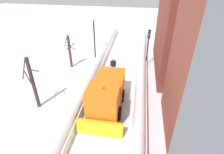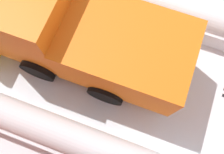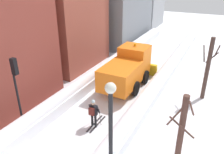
% 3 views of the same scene
% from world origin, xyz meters
% --- Properties ---
extents(ground_plane, '(80.00, 80.00, 0.00)m').
position_xyz_m(ground_plane, '(0.00, 10.00, 0.00)').
color(ground_plane, white).
extents(snowbank_left, '(1.10, 36.00, 1.21)m').
position_xyz_m(snowbank_left, '(-2.46, 10.00, 0.56)').
color(snowbank_left, white).
rests_on(snowbank_left, ground).
extents(snowbank_right, '(1.10, 36.00, 1.11)m').
position_xyz_m(snowbank_right, '(2.46, 10.00, 0.50)').
color(snowbank_right, white).
rests_on(snowbank_right, ground).
extents(plow_truck, '(3.20, 5.98, 3.12)m').
position_xyz_m(plow_truck, '(0.17, 11.51, 1.48)').
color(plow_truck, orange).
rests_on(plow_truck, ground).
extents(skier, '(0.62, 1.80, 1.81)m').
position_xyz_m(skier, '(0.51, 5.77, 1.00)').
color(skier, black).
rests_on(skier, ground).
extents(traffic_light_pole, '(0.28, 0.42, 4.33)m').
position_xyz_m(traffic_light_pole, '(-2.97, 3.83, 3.04)').
color(traffic_light_pole, black).
rests_on(traffic_light_pole, ground).
extents(street_lamp, '(0.40, 0.40, 4.98)m').
position_xyz_m(street_lamp, '(3.32, 2.45, 3.17)').
color(street_lamp, black).
rests_on(street_lamp, ground).
extents(bare_tree_near, '(1.28, 1.28, 3.71)m').
position_xyz_m(bare_tree_near, '(5.47, 5.16, 1.90)').
color(bare_tree_near, '#51352C').
rests_on(bare_tree_near, ground).
extents(bare_tree_mid, '(1.08, 1.36, 4.48)m').
position_xyz_m(bare_tree_mid, '(5.79, 12.19, 2.32)').
color(bare_tree_mid, '#43302A').
rests_on(bare_tree_mid, ground).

